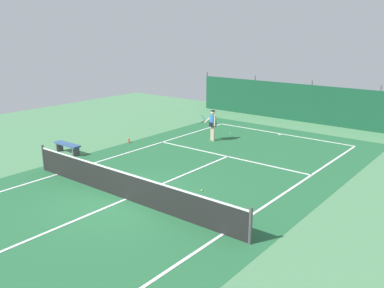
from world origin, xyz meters
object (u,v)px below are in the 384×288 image
object	(u,v)px
tennis_net	(125,186)
tennis_player	(212,123)
parked_car	(349,107)
courtside_bench	(67,146)
tennis_ball_near_player	(230,133)
tennis_ball_midcourt	(202,190)
water_bottle	(129,141)

from	to	relation	value
tennis_net	tennis_player	world-z (taller)	tennis_player
tennis_player	parked_car	distance (m)	10.52
tennis_net	courtside_bench	xyz separation A→B (m)	(-6.31, 2.07, -0.14)
tennis_ball_near_player	courtside_bench	bearing A→B (deg)	-116.33
tennis_ball_near_player	parked_car	bearing A→B (deg)	63.19
tennis_ball_near_player	courtside_bench	size ratio (longest dim) A/B	0.04
tennis_net	tennis_ball_midcourt	distance (m)	2.82
tennis_ball_near_player	water_bottle	size ratio (longest dim) A/B	0.28
courtside_bench	water_bottle	xyz separation A→B (m)	(0.92, 3.12, -0.25)
water_bottle	tennis_ball_midcourt	bearing A→B (deg)	-22.71
water_bottle	tennis_net	bearing A→B (deg)	-43.95
courtside_bench	water_bottle	distance (m)	3.27
tennis_ball_midcourt	parked_car	size ratio (longest dim) A/B	0.02
tennis_net	courtside_bench	size ratio (longest dim) A/B	6.33
tennis_net	water_bottle	world-z (taller)	tennis_net
tennis_player	water_bottle	distance (m)	4.49
tennis_net	tennis_player	distance (m)	8.61
tennis_player	tennis_ball_midcourt	distance (m)	7.23
tennis_ball_midcourt	courtside_bench	bearing A→B (deg)	-178.65
tennis_net	water_bottle	bearing A→B (deg)	136.05
parked_car	water_bottle	size ratio (longest dim) A/B	18.07
tennis_ball_midcourt	tennis_net	bearing A→B (deg)	-125.65
courtside_bench	tennis_net	bearing A→B (deg)	-18.20
parked_car	courtside_bench	size ratio (longest dim) A/B	2.71
tennis_net	water_bottle	xyz separation A→B (m)	(-5.39, 5.20, -0.39)
tennis_net	water_bottle	size ratio (longest dim) A/B	42.17
tennis_ball_midcourt	water_bottle	distance (m)	7.60
tennis_ball_near_player	parked_car	distance (m)	8.91
tennis_net	courtside_bench	distance (m)	6.64
tennis_net	tennis_ball_near_player	world-z (taller)	tennis_net
tennis_ball_midcourt	water_bottle	xyz separation A→B (m)	(-7.01, 2.94, 0.09)
parked_car	courtside_bench	distance (m)	17.88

